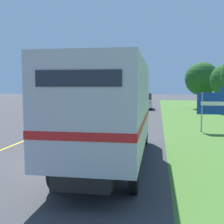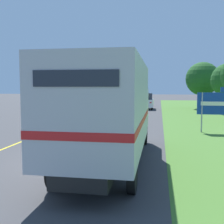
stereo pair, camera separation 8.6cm
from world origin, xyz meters
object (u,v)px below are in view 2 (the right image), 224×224
lead_car_blue_ahead (131,98)px  roadside_tree_far (203,79)px  highway_sign (214,104)px  lead_car_white_ahead (146,101)px  horse_trailer_truck (109,110)px  lead_car_white (104,107)px

lead_car_blue_ahead → roadside_tree_far: bearing=-50.8°
highway_sign → lead_car_white_ahead: bearing=105.8°
horse_trailer_truck → roadside_tree_far: (7.36, 28.62, 1.87)m
lead_car_white → lead_car_white_ahead: (3.58, 9.92, 0.09)m
horse_trailer_truck → highway_sign: 9.86m
roadside_tree_far → lead_car_white_ahead: bearing=-162.5°
lead_car_white → lead_car_blue_ahead: bearing=89.9°
roadside_tree_far → highway_sign: bearing=-96.1°
lead_car_blue_ahead → horse_trailer_truck: bearing=-85.3°
highway_sign → lead_car_white: bearing=137.1°
lead_car_white_ahead → lead_car_blue_ahead: (-3.55, 15.53, -0.14)m
lead_car_white_ahead → roadside_tree_far: bearing=17.5°
lead_car_blue_ahead → highway_sign: bearing=-75.6°
horse_trailer_truck → roadside_tree_far: 29.61m
horse_trailer_truck → lead_car_white: 16.82m
lead_car_white → roadside_tree_far: size_ratio=0.65×
lead_car_white → roadside_tree_far: (10.82, 12.20, 2.98)m
horse_trailer_truck → highway_sign: (5.19, 8.38, -0.28)m
lead_car_blue_ahead → roadside_tree_far: 17.35m
highway_sign → roadside_tree_far: 20.48m
roadside_tree_far → lead_car_blue_ahead: bearing=129.2°
lead_car_blue_ahead → highway_sign: 34.60m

